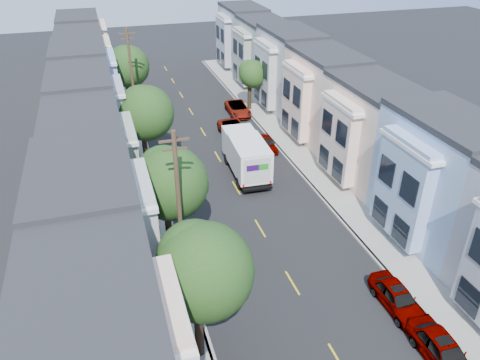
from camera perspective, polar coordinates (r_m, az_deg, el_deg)
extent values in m
plane|color=black|center=(29.56, 6.40, -12.38)|extent=(160.00, 160.00, 0.00)
cube|color=black|center=(41.17, -1.67, 1.06)|extent=(12.00, 70.00, 0.02)
cube|color=gray|center=(40.17, -10.01, -0.09)|extent=(0.30, 70.00, 0.15)
cube|color=gray|center=(42.94, 6.13, 2.27)|extent=(0.30, 70.00, 0.15)
cube|color=gray|center=(40.08, -11.84, -0.36)|extent=(2.60, 70.00, 0.15)
cube|color=gray|center=(43.42, 7.72, 2.50)|extent=(2.60, 70.00, 0.15)
cube|color=gold|center=(41.17, -1.67, 1.05)|extent=(0.12, 70.00, 0.01)
cube|color=beige|center=(40.09, -17.20, -1.24)|extent=(5.00, 70.00, 8.50)
cube|color=beige|center=(45.07, 12.13, 3.03)|extent=(5.00, 70.00, 8.50)
cylinder|color=black|center=(24.31, -5.04, -17.56)|extent=(0.44, 0.44, 3.80)
sphere|color=#385E22|center=(21.89, -4.67, -11.09)|extent=(4.70, 4.70, 4.70)
cylinder|color=black|center=(31.07, -8.67, -5.98)|extent=(0.44, 0.44, 3.54)
sphere|color=#385E22|center=(29.26, -8.59, -0.44)|extent=(4.70, 4.70, 4.70)
cylinder|color=black|center=(41.54, -11.46, 3.50)|extent=(0.44, 0.44, 3.60)
sphere|color=#385E22|center=(40.20, -11.53, 7.97)|extent=(4.70, 4.70, 4.70)
cylinder|color=black|center=(56.31, -13.47, 10.09)|extent=(0.44, 0.44, 3.21)
sphere|color=#385E22|center=(55.36, -13.56, 13.30)|extent=(4.70, 4.70, 4.70)
cylinder|color=black|center=(54.26, 1.17, 10.09)|extent=(0.44, 0.44, 3.08)
sphere|color=#385E22|center=(53.53, 1.51, 12.77)|extent=(3.10, 3.10, 3.10)
cylinder|color=#42301E|center=(26.55, -7.35, -4.24)|extent=(0.26, 0.26, 10.00)
cube|color=#42301E|center=(24.31, -8.04, 4.80)|extent=(1.60, 0.12, 0.12)
cylinder|color=#42301E|center=(50.19, -13.00, 11.87)|extent=(0.26, 0.26, 10.00)
cube|color=#42301E|center=(49.04, -13.63, 16.98)|extent=(1.60, 0.12, 0.12)
cube|color=white|center=(38.96, 1.21, 2.76)|extent=(2.68, 4.81, 2.63)
cube|color=white|center=(42.03, -0.29, 4.71)|extent=(2.68, 2.24, 2.42)
cube|color=black|center=(40.48, 0.75, 1.55)|extent=(2.47, 6.90, 0.27)
cube|color=#2D0A51|center=(36.68, 1.81, 1.50)|extent=(1.01, 0.04, 0.49)
cube|color=#198C1E|center=(36.95, 3.12, 1.69)|extent=(0.78, 0.04, 0.49)
cylinder|color=black|center=(38.28, 0.09, -0.44)|extent=(0.31, 1.01, 1.01)
cylinder|color=black|center=(38.97, 3.48, 0.08)|extent=(0.31, 1.01, 1.01)
cylinder|color=black|center=(42.08, -1.73, 2.50)|extent=(0.31, 1.01, 1.01)
cylinder|color=black|center=(42.71, 1.40, 2.93)|extent=(0.31, 1.01, 1.01)
imported|color=black|center=(47.44, -0.72, 6.07)|extent=(2.48, 5.26, 1.45)
imported|color=#A3A3A3|center=(29.41, -4.13, -10.64)|extent=(1.61, 4.33, 1.43)
imported|color=#460814|center=(38.27, -7.96, -0.42)|extent=(2.80, 5.26, 1.41)
imported|color=#4D5153|center=(26.79, 23.52, -18.61)|extent=(1.91, 4.69, 1.50)
imported|color=#B6B2C7|center=(28.86, 18.62, -13.44)|extent=(1.68, 4.36, 1.41)
imported|color=black|center=(44.88, 3.29, 4.44)|extent=(1.62, 3.86, 1.23)
imported|color=#0A213E|center=(53.14, -0.25, 8.68)|extent=(2.52, 5.00, 1.36)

